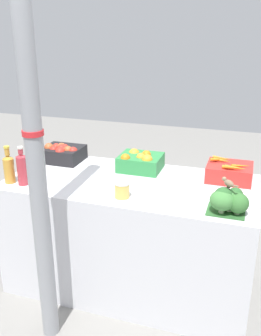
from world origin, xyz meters
TOP-DOWN VIEW (x-y plane):
  - ground_plane at (0.00, 0.00)m, footprint 10.00×10.00m
  - market_table at (0.00, 0.00)m, footprint 1.75×0.84m
  - support_pole at (-0.34, -0.65)m, footprint 0.12×0.12m
  - apple_crate at (-0.66, 0.24)m, footprint 0.31×0.27m
  - orange_crate at (-0.00, 0.24)m, footprint 0.31×0.27m
  - carrot_crate at (0.66, 0.25)m, footprint 0.31×0.27m
  - broccoli_pile at (0.69, -0.28)m, footprint 0.24×0.20m
  - juice_bottle_amber at (-0.80, -0.28)m, footprint 0.07×0.07m
  - juice_bottle_ruby at (-0.69, -0.28)m, footprint 0.07×0.07m
  - pickle_jar at (0.03, -0.27)m, footprint 0.10×0.10m
  - sparrow_bird at (0.68, -0.27)m, footprint 0.10×0.10m

SIDE VIEW (x-z plane):
  - ground_plane at x=0.00m, z-range 0.00..0.00m
  - market_table at x=0.00m, z-range 0.00..0.86m
  - pickle_jar at x=0.03m, z-range 0.86..0.96m
  - carrot_crate at x=0.66m, z-range 0.84..0.99m
  - orange_crate at x=0.00m, z-range 0.85..1.00m
  - apple_crate at x=-0.66m, z-range 0.85..1.00m
  - broccoli_pile at x=0.69m, z-range 0.86..1.01m
  - juice_bottle_amber at x=-0.80m, z-range 0.83..1.10m
  - juice_bottle_ruby at x=-0.69m, z-range 0.84..1.11m
  - sparrow_bird at x=0.68m, z-range 1.02..1.07m
  - support_pole at x=-0.34m, z-range 0.00..2.69m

